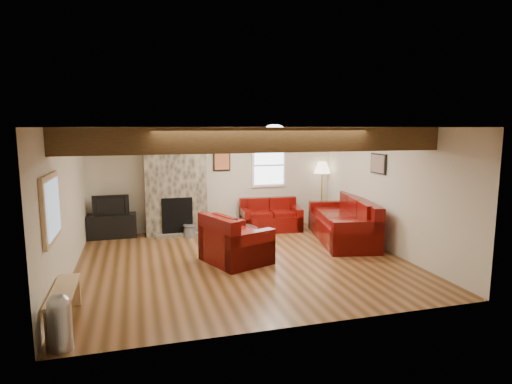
% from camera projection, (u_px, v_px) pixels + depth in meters
% --- Properties ---
extents(room, '(8.00, 8.00, 8.00)m').
position_uv_depth(room, '(243.00, 196.00, 7.84)').
color(room, '#553516').
rests_on(room, ground).
extents(floor, '(6.00, 6.00, 0.00)m').
position_uv_depth(floor, '(243.00, 262.00, 8.03)').
color(floor, '#553516').
rests_on(floor, ground).
extents(oak_beam, '(6.00, 0.36, 0.38)m').
position_uv_depth(oak_beam, '(262.00, 140.00, 6.49)').
color(oak_beam, '#34200F').
rests_on(oak_beam, room).
extents(chimney_breast, '(1.40, 0.67, 2.50)m').
position_uv_depth(chimney_breast, '(175.00, 183.00, 9.95)').
color(chimney_breast, '#3C362F').
rests_on(chimney_breast, floor).
extents(back_window, '(0.90, 0.08, 1.10)m').
position_uv_depth(back_window, '(269.00, 165.00, 10.73)').
color(back_window, silver).
rests_on(back_window, room).
extents(hatch_window, '(0.08, 1.00, 0.90)m').
position_uv_depth(hatch_window, '(51.00, 208.00, 5.59)').
color(hatch_window, tan).
rests_on(hatch_window, room).
extents(ceiling_dome, '(0.40, 0.40, 0.18)m').
position_uv_depth(ceiling_dome, '(275.00, 130.00, 8.76)').
color(ceiling_dome, beige).
rests_on(ceiling_dome, room).
extents(artwork_back, '(0.42, 0.06, 0.52)m').
position_uv_depth(artwork_back, '(222.00, 160.00, 10.39)').
color(artwork_back, black).
rests_on(artwork_back, room).
extents(artwork_right, '(0.06, 0.55, 0.42)m').
position_uv_depth(artwork_right, '(378.00, 164.00, 8.84)').
color(artwork_right, black).
rests_on(artwork_right, room).
extents(sofa_three, '(1.49, 2.59, 0.94)m').
position_uv_depth(sofa_three, '(342.00, 220.00, 9.46)').
color(sofa_three, '#4D0505').
rests_on(sofa_three, floor).
extents(loveseat, '(1.49, 0.93, 0.76)m').
position_uv_depth(loveseat, '(271.00, 215.00, 10.43)').
color(loveseat, '#4D0505').
rests_on(loveseat, floor).
extents(armchair_red, '(1.33, 1.40, 0.91)m').
position_uv_depth(armchair_red, '(236.00, 238.00, 7.96)').
color(armchair_red, '#4D0505').
rests_on(armchair_red, floor).
extents(coffee_table, '(0.80, 0.80, 0.42)m').
position_uv_depth(coffee_table, '(239.00, 237.00, 9.06)').
color(coffee_table, '#462916').
rests_on(coffee_table, floor).
extents(tv_cabinet, '(1.08, 0.43, 0.54)m').
position_uv_depth(tv_cabinet, '(112.00, 226.00, 9.74)').
color(tv_cabinet, black).
rests_on(tv_cabinet, floor).
extents(television, '(0.79, 0.10, 0.46)m').
position_uv_depth(television, '(111.00, 204.00, 9.66)').
color(television, black).
rests_on(television, tv_cabinet).
extents(floor_lamp, '(0.42, 0.42, 1.62)m').
position_uv_depth(floor_lamp, '(322.00, 171.00, 10.93)').
color(floor_lamp, '#AC9548').
rests_on(floor_lamp, floor).
extents(pine_bench, '(0.28, 1.20, 0.45)m').
position_uv_depth(pine_bench, '(64.00, 306.00, 5.48)').
color(pine_bench, tan).
rests_on(pine_bench, floor).
extents(pedal_bin, '(0.33, 0.33, 0.67)m').
position_uv_depth(pedal_bin, '(60.00, 322.00, 4.81)').
color(pedal_bin, '#AAAAB0').
rests_on(pedal_bin, floor).
extents(coal_bucket, '(0.30, 0.30, 0.29)m').
position_uv_depth(coal_bucket, '(190.00, 231.00, 9.82)').
color(coal_bucket, gray).
rests_on(coal_bucket, floor).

